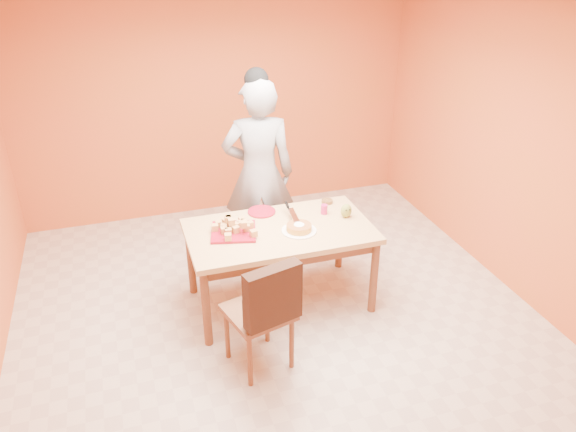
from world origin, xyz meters
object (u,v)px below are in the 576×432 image
object	(u,v)px
dining_chair	(259,311)
checker_tin	(327,201)
sponge_cake	(299,228)
egg_ornament	(346,211)
person	(259,175)
pastry_platter	(234,232)
magenta_glass	(324,209)
dining_table	(280,238)
red_dinner_plate	(262,212)

from	to	relation	value
dining_chair	checker_tin	size ratio (longest dim) A/B	9.54
sponge_cake	egg_ornament	size ratio (longest dim) A/B	1.70
person	dining_chair	bearing A→B (deg)	84.41
person	pastry_platter	distance (m)	0.85
egg_ornament	magenta_glass	distance (m)	0.21
dining_chair	person	xyz separation A→B (m)	(0.42, 1.52, 0.43)
checker_tin	sponge_cake	bearing A→B (deg)	-134.20
pastry_platter	sponge_cake	distance (m)	0.56
dining_chair	person	world-z (taller)	person
dining_table	egg_ornament	world-z (taller)	egg_ornament
dining_chair	egg_ornament	world-z (taller)	dining_chair
dining_chair	person	bearing A→B (deg)	59.56
dining_table	pastry_platter	distance (m)	0.41
red_dinner_plate	checker_tin	bearing A→B (deg)	0.01
dining_chair	person	size ratio (longest dim) A/B	0.52
person	sponge_cake	distance (m)	0.88
checker_tin	dining_chair	bearing A→B (deg)	-131.44
egg_ornament	magenta_glass	xyz separation A→B (m)	(-0.16, 0.13, -0.02)
dining_chair	pastry_platter	world-z (taller)	dining_chair
egg_ornament	dining_chair	bearing A→B (deg)	-156.96
sponge_cake	dining_table	bearing A→B (deg)	147.12
checker_tin	dining_table	bearing A→B (deg)	-148.70
dining_chair	pastry_platter	size ratio (longest dim) A/B	2.67
person	sponge_cake	world-z (taller)	person
dining_table	sponge_cake	size ratio (longest dim) A/B	7.33
dining_table	sponge_cake	xyz separation A→B (m)	(0.14, -0.09, 0.13)
magenta_glass	egg_ornament	bearing A→B (deg)	-37.89
person	red_dinner_plate	size ratio (longest dim) A/B	7.46
egg_ornament	dining_table	bearing A→B (deg)	168.31
dining_chair	egg_ornament	bearing A→B (deg)	22.23
sponge_cake	pastry_platter	bearing A→B (deg)	164.96
pastry_platter	magenta_glass	size ratio (longest dim) A/B	4.28
dining_chair	checker_tin	xyz separation A→B (m)	(0.97, 1.10, 0.26)
red_dinner_plate	checker_tin	xyz separation A→B (m)	(0.64, 0.00, 0.01)
sponge_cake	checker_tin	world-z (taller)	sponge_cake
person	red_dinner_plate	xyz separation A→B (m)	(-0.09, -0.42, -0.18)
dining_table	checker_tin	bearing A→B (deg)	31.30
dining_table	dining_chair	size ratio (longest dim) A/B	1.61
sponge_cake	egg_ornament	world-z (taller)	egg_ornament
dining_chair	red_dinner_plate	size ratio (longest dim) A/B	3.91
dining_chair	pastry_platter	xyz separation A→B (m)	(0.00, 0.80, 0.25)
magenta_glass	checker_tin	xyz separation A→B (m)	(0.11, 0.20, -0.03)
dining_chair	sponge_cake	xyz separation A→B (m)	(0.54, 0.66, 0.28)
pastry_platter	magenta_glass	world-z (taller)	magenta_glass
egg_ornament	checker_tin	size ratio (longest dim) A/B	1.23
person	red_dinner_plate	bearing A→B (deg)	87.63
pastry_platter	red_dinner_plate	size ratio (longest dim) A/B	1.47
magenta_glass	checker_tin	bearing A→B (deg)	61.59
dining_table	checker_tin	world-z (taller)	checker_tin
person	magenta_glass	xyz separation A→B (m)	(0.44, -0.62, -0.15)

